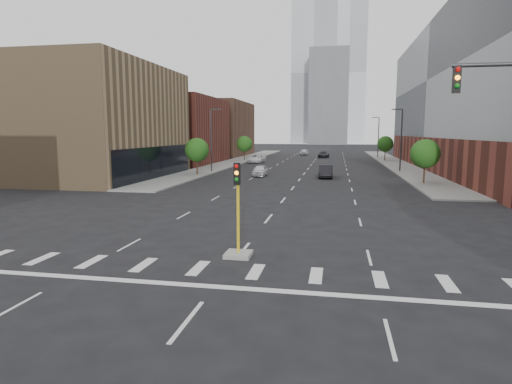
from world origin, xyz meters
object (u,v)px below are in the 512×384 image
(car_near_left, at_px, (260,171))
(car_far_left, at_px, (257,159))
(car_mid_right, at_px, (326,171))
(median_traffic_signal, at_px, (238,236))
(car_distant, at_px, (304,152))
(car_deep_right, at_px, (324,155))

(car_near_left, relative_size, car_far_left, 0.75)
(car_near_left, xyz_separation_m, car_mid_right, (8.58, -0.49, 0.09))
(median_traffic_signal, relative_size, car_distant, 0.96)
(car_mid_right, bearing_deg, car_near_left, 175.68)
(median_traffic_signal, distance_m, car_near_left, 36.87)
(car_near_left, distance_m, car_distant, 52.91)
(car_mid_right, relative_size, car_far_left, 0.87)
(car_mid_right, bearing_deg, car_far_left, 117.47)
(car_deep_right, bearing_deg, car_near_left, -91.17)
(car_near_left, height_order, car_mid_right, car_mid_right)
(median_traffic_signal, bearing_deg, car_mid_right, 85.07)
(median_traffic_signal, relative_size, car_far_left, 0.78)
(car_mid_right, relative_size, car_deep_right, 0.97)
(car_far_left, relative_size, car_deep_right, 1.11)
(car_mid_right, bearing_deg, car_distant, 96.06)
(median_traffic_signal, relative_size, car_mid_right, 0.89)
(median_traffic_signal, xyz_separation_m, car_distant, (-3.57, 89.33, -0.19))
(car_near_left, distance_m, car_mid_right, 8.60)
(car_mid_right, distance_m, car_distant, 53.78)
(car_mid_right, bearing_deg, car_deep_right, 91.05)
(car_far_left, xyz_separation_m, car_distant, (6.93, 28.35, -0.00))
(car_distant, bearing_deg, median_traffic_signal, -85.53)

